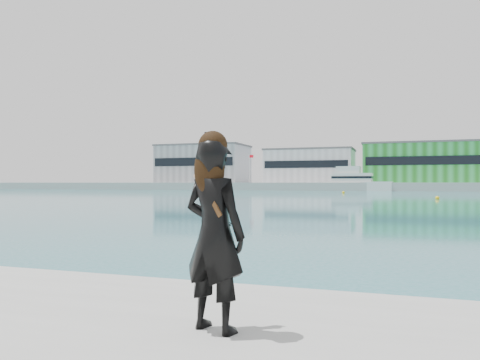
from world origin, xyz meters
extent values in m
cube|color=#9E9E99|center=(0.00, 130.00, 1.00)|extent=(320.00, 40.00, 2.00)
cube|color=gray|center=(-55.00, 128.00, 7.50)|extent=(26.00, 16.00, 11.00)
cube|color=black|center=(-55.00, 119.90, 8.05)|extent=(24.70, 0.20, 2.42)
cube|color=#59595B|center=(-55.00, 128.00, 13.25)|extent=(26.52, 16.32, 0.50)
cube|color=silver|center=(-22.00, 128.00, 6.50)|extent=(24.00, 15.00, 9.00)
cube|color=black|center=(-22.00, 120.40, 6.95)|extent=(22.80, 0.20, 1.98)
cube|color=#59595B|center=(-22.00, 128.00, 11.25)|extent=(24.48, 15.30, 0.50)
cube|color=#218626|center=(8.00, 128.00, 7.00)|extent=(30.00, 16.00, 10.00)
cube|color=black|center=(8.00, 119.90, 7.50)|extent=(28.50, 0.20, 2.20)
cube|color=#59595B|center=(8.00, 128.00, 12.25)|extent=(30.60, 16.32, 0.50)
cylinder|color=silver|center=(-38.00, 121.00, 6.00)|extent=(0.16, 0.16, 8.00)
cube|color=red|center=(-37.40, 121.00, 9.40)|extent=(1.20, 0.04, 0.80)
cube|color=silver|center=(-7.96, 112.53, 1.12)|extent=(17.15, 5.85, 2.25)
cube|color=silver|center=(-8.89, 112.60, 3.28)|extent=(9.62, 4.58, 2.06)
cube|color=silver|center=(-9.83, 112.66, 5.15)|extent=(5.83, 3.57, 1.69)
cube|color=black|center=(-8.89, 112.60, 3.28)|extent=(9.81, 4.69, 0.56)
cylinder|color=silver|center=(-9.83, 112.66, 6.93)|extent=(0.15, 0.15, 1.87)
sphere|color=yellow|center=(6.13, 57.08, 0.00)|extent=(0.50, 0.50, 0.50)
sphere|color=yellow|center=(-8.14, 85.42, 0.00)|extent=(0.50, 0.50, 0.50)
imported|color=black|center=(-0.04, -0.86, 1.63)|extent=(0.69, 0.55, 1.66)
sphere|color=black|center=(-0.04, -0.88, 2.40)|extent=(0.25, 0.25, 0.25)
ellipsoid|color=black|center=(-0.06, -0.92, 2.19)|extent=(0.28, 0.14, 0.44)
cylinder|color=tan|center=(-0.22, -0.70, 2.29)|extent=(0.13, 0.21, 0.36)
cylinder|color=white|center=(-0.21, -0.66, 2.44)|extent=(0.10, 0.10, 0.03)
cube|color=black|center=(-0.20, -0.62, 2.49)|extent=(0.06, 0.03, 0.12)
cube|color=#4C2D14|center=(-0.03, -0.95, 1.96)|extent=(0.23, 0.08, 0.34)
camera|label=1|loc=(1.46, -4.62, 2.09)|focal=35.00mm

